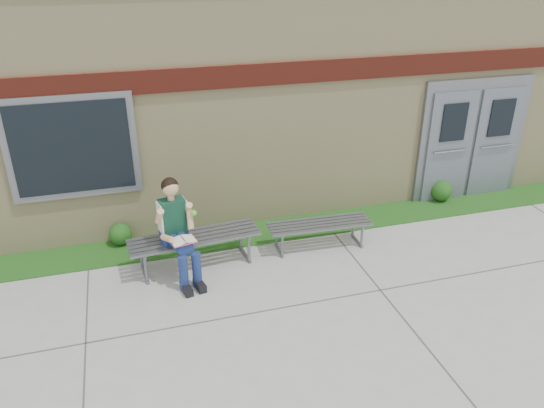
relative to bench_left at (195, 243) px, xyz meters
name	(u,v)px	position (x,y,z in m)	size (l,w,h in m)	color
ground	(328,325)	(1.41, -1.90, -0.39)	(80.00, 80.00, 0.00)	#9E9E99
grass_strip	(272,231)	(1.41, 0.70, -0.38)	(16.00, 0.80, 0.02)	#134815
school_building	(227,68)	(1.41, 4.09, 1.71)	(16.20, 6.22, 4.20)	beige
bench_left	(195,243)	(0.00, 0.00, 0.00)	(1.99, 0.71, 0.51)	slate
bench_right	(319,228)	(2.00, 0.00, -0.06)	(1.68, 0.54, 0.43)	slate
girl	(177,229)	(-0.26, -0.22, 0.40)	(0.59, 0.95, 1.51)	navy
shrub_mid	(120,234)	(-1.08, 0.95, -0.19)	(0.36, 0.36, 0.36)	#134815
shrub_east	(441,191)	(4.84, 0.95, -0.17)	(0.40, 0.40, 0.40)	#134815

